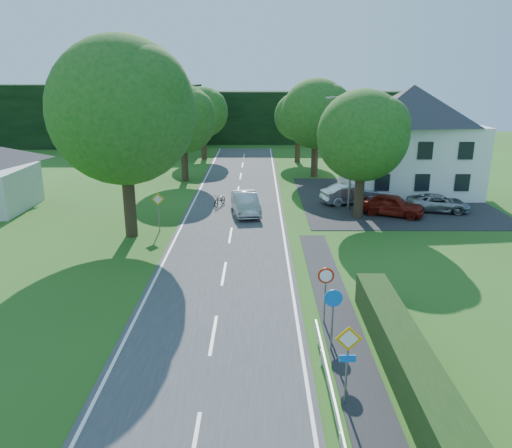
{
  "coord_description": "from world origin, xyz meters",
  "views": [
    {
      "loc": [
        1.69,
        -4.78,
        9.53
      ],
      "look_at": [
        1.58,
        19.73,
        2.06
      ],
      "focal_mm": 35.0,
      "sensor_mm": 36.0,
      "label": 1
    }
  ],
  "objects_px": {
    "streetlight": "(350,148)",
    "parked_car_silver_b": "(438,203)",
    "parasol": "(367,180)",
    "parked_car_silver_a": "(351,194)",
    "parked_car_red": "(392,205)",
    "motorcycle": "(220,200)",
    "moving_car": "(245,203)"
  },
  "relations": [
    {
      "from": "motorcycle",
      "to": "parasol",
      "type": "xyz_separation_m",
      "value": [
        11.65,
        4.0,
        0.65
      ]
    },
    {
      "from": "motorcycle",
      "to": "parked_car_red",
      "type": "height_order",
      "value": "parked_car_red"
    },
    {
      "from": "motorcycle",
      "to": "parked_car_silver_b",
      "type": "xyz_separation_m",
      "value": [
        15.62,
        -1.44,
        0.15
      ]
    },
    {
      "from": "moving_car",
      "to": "parked_car_silver_b",
      "type": "relative_size",
      "value": 1.07
    },
    {
      "from": "motorcycle",
      "to": "parked_car_red",
      "type": "xyz_separation_m",
      "value": [
        12.07,
        -2.5,
        0.29
      ]
    },
    {
      "from": "moving_car",
      "to": "parked_car_silver_b",
      "type": "height_order",
      "value": "moving_car"
    },
    {
      "from": "streetlight",
      "to": "parasol",
      "type": "xyz_separation_m",
      "value": [
        2.43,
        5.0,
        -3.32
      ]
    },
    {
      "from": "moving_car",
      "to": "motorcycle",
      "type": "bearing_deg",
      "value": 122.7
    },
    {
      "from": "parked_car_red",
      "to": "parasol",
      "type": "xyz_separation_m",
      "value": [
        -0.42,
        6.5,
        0.36
      ]
    },
    {
      "from": "parked_car_red",
      "to": "parked_car_silver_b",
      "type": "height_order",
      "value": "parked_car_red"
    },
    {
      "from": "parked_car_silver_a",
      "to": "parked_car_silver_b",
      "type": "bearing_deg",
      "value": -125.67
    },
    {
      "from": "motorcycle",
      "to": "parasol",
      "type": "height_order",
      "value": "parasol"
    },
    {
      "from": "motorcycle",
      "to": "parked_car_silver_a",
      "type": "relative_size",
      "value": 0.39
    },
    {
      "from": "motorcycle",
      "to": "parked_car_silver_a",
      "type": "bearing_deg",
      "value": 25.57
    },
    {
      "from": "parasol",
      "to": "motorcycle",
      "type": "bearing_deg",
      "value": -161.07
    },
    {
      "from": "parked_car_silver_a",
      "to": "moving_car",
      "type": "bearing_deg",
      "value": 95.08
    },
    {
      "from": "parasol",
      "to": "parked_car_silver_a",
      "type": "bearing_deg",
      "value": -119.35
    },
    {
      "from": "streetlight",
      "to": "parked_car_red",
      "type": "bearing_deg",
      "value": -27.76
    },
    {
      "from": "parked_car_silver_b",
      "to": "parasol",
      "type": "height_order",
      "value": "parasol"
    },
    {
      "from": "parked_car_silver_b",
      "to": "moving_car",
      "type": "bearing_deg",
      "value": 104.42
    },
    {
      "from": "parked_car_red",
      "to": "parked_car_silver_b",
      "type": "relative_size",
      "value": 1.01
    },
    {
      "from": "streetlight",
      "to": "parked_car_silver_b",
      "type": "height_order",
      "value": "streetlight"
    },
    {
      "from": "parked_car_silver_b",
      "to": "motorcycle",
      "type": "bearing_deg",
      "value": 96.1
    },
    {
      "from": "parked_car_silver_a",
      "to": "parasol",
      "type": "distance_m",
      "value": 3.76
    },
    {
      "from": "streetlight",
      "to": "parked_car_silver_a",
      "type": "relative_size",
      "value": 1.8
    },
    {
      "from": "parked_car_silver_a",
      "to": "streetlight",
      "type": "bearing_deg",
      "value": 145.98
    },
    {
      "from": "motorcycle",
      "to": "parked_car_silver_b",
      "type": "distance_m",
      "value": 15.69
    },
    {
      "from": "parked_car_silver_b",
      "to": "parasol",
      "type": "relative_size",
      "value": 1.76
    },
    {
      "from": "parked_car_silver_a",
      "to": "parasol",
      "type": "bearing_deg",
      "value": -44.53
    },
    {
      "from": "streetlight",
      "to": "parked_car_silver_a",
      "type": "distance_m",
      "value": 4.12
    },
    {
      "from": "parked_car_red",
      "to": "parasol",
      "type": "bearing_deg",
      "value": 28.22
    },
    {
      "from": "parked_car_red",
      "to": "parked_car_silver_a",
      "type": "xyz_separation_m",
      "value": [
        -2.25,
        3.23,
        -0.01
      ]
    }
  ]
}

